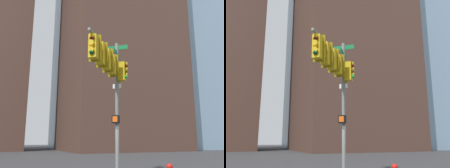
{
  "view_description": "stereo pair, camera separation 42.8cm",
  "coord_description": "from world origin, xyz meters",
  "views": [
    {
      "loc": [
        -5.65,
        -11.32,
        1.77
      ],
      "look_at": [
        -0.61,
        -0.28,
        4.51
      ],
      "focal_mm": 40.23,
      "sensor_mm": 36.0,
      "label": 1
    },
    {
      "loc": [
        -5.26,
        -11.49,
        1.77
      ],
      "look_at": [
        -0.61,
        -0.28,
        4.51
      ],
      "focal_mm": 40.23,
      "sensor_mm": 36.0,
      "label": 2
    }
  ],
  "objects": [
    {
      "name": "signal_pole_assembly",
      "position": [
        -0.86,
        -0.62,
        5.04
      ],
      "size": [
        3.22,
        3.47,
        7.0
      ],
      "rotation": [
        0.0,
        0.0,
        3.99
      ],
      "color": "slate",
      "rests_on": "ground_plane"
    },
    {
      "name": "building_brick_nearside",
      "position": [
        15.3,
        30.62,
        26.04
      ],
      "size": [
        20.71,
        16.63,
        52.07
      ],
      "primitive_type": "cube",
      "color": "#4C3328",
      "rests_on": "ground_plane"
    }
  ]
}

